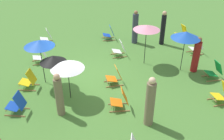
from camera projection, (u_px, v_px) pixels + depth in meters
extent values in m
plane|color=#477A33|center=(85.00, 81.00, 10.76)|extent=(40.00, 40.00, 0.00)
cube|color=olive|center=(40.00, 60.00, 12.39)|extent=(0.23, 0.74, 0.04)
cube|color=olive|center=(41.00, 64.00, 12.03)|extent=(0.23, 0.74, 0.04)
cube|color=white|center=(37.00, 58.00, 12.05)|extent=(0.58, 0.54, 0.13)
cube|color=white|center=(43.00, 52.00, 11.99)|extent=(0.53, 0.36, 0.57)
cylinder|color=olive|center=(34.00, 60.00, 12.03)|extent=(0.43, 0.14, 0.03)
cube|color=olive|center=(117.00, 54.00, 13.00)|extent=(0.16, 0.76, 0.04)
cube|color=olive|center=(120.00, 57.00, 12.64)|extent=(0.16, 0.76, 0.04)
cube|color=white|center=(117.00, 51.00, 12.67)|extent=(0.54, 0.50, 0.13)
cube|color=white|center=(122.00, 46.00, 12.59)|extent=(0.51, 0.32, 0.57)
cylinder|color=olive|center=(113.00, 53.00, 12.67)|extent=(0.44, 0.10, 0.03)
cube|color=olive|center=(209.00, 75.00, 11.12)|extent=(0.11, 0.76, 0.04)
cube|color=olive|center=(214.00, 81.00, 10.75)|extent=(0.11, 0.76, 0.04)
cube|color=#148C38|center=(211.00, 73.00, 10.79)|extent=(0.52, 0.48, 0.13)
cube|color=#148C38|center=(218.00, 67.00, 10.69)|extent=(0.50, 0.30, 0.57)
cylinder|color=olive|center=(206.00, 75.00, 10.79)|extent=(0.44, 0.07, 0.03)
cube|color=olive|center=(46.00, 41.00, 14.37)|extent=(0.24, 0.74, 0.04)
cube|color=olive|center=(47.00, 44.00, 14.02)|extent=(0.24, 0.74, 0.04)
cube|color=white|center=(44.00, 39.00, 14.04)|extent=(0.58, 0.55, 0.13)
cube|color=white|center=(49.00, 34.00, 13.98)|extent=(0.53, 0.37, 0.57)
cylinder|color=olive|center=(41.00, 41.00, 14.01)|extent=(0.43, 0.15, 0.03)
cube|color=olive|center=(31.00, 84.00, 10.50)|extent=(0.15, 0.76, 0.04)
cube|color=olive|center=(27.00, 90.00, 10.12)|extent=(0.15, 0.76, 0.04)
cube|color=yellow|center=(25.00, 82.00, 10.19)|extent=(0.54, 0.50, 0.13)
cube|color=yellow|center=(31.00, 77.00, 10.02)|extent=(0.51, 0.32, 0.57)
cylinder|color=olive|center=(21.00, 83.00, 10.23)|extent=(0.44, 0.09, 0.03)
cube|color=olive|center=(178.00, 37.00, 14.94)|extent=(0.23, 0.74, 0.04)
cube|color=olive|center=(182.00, 40.00, 14.59)|extent=(0.23, 0.74, 0.04)
cube|color=yellow|center=(179.00, 34.00, 14.61)|extent=(0.57, 0.54, 0.13)
cube|color=yellow|center=(184.00, 29.00, 14.55)|extent=(0.53, 0.36, 0.57)
cylinder|color=olive|center=(176.00, 36.00, 14.59)|extent=(0.43, 0.14, 0.03)
cube|color=olive|center=(193.00, 51.00, 13.24)|extent=(0.15, 0.76, 0.04)
cube|color=olive|center=(197.00, 55.00, 12.87)|extent=(0.15, 0.76, 0.04)
cube|color=white|center=(194.00, 49.00, 12.91)|extent=(0.54, 0.50, 0.13)
cube|color=white|center=(200.00, 43.00, 12.83)|extent=(0.51, 0.32, 0.57)
cylinder|color=olive|center=(190.00, 50.00, 12.91)|extent=(0.44, 0.10, 0.03)
cube|color=olive|center=(216.00, 98.00, 9.67)|extent=(0.16, 0.76, 0.04)
cube|color=olive|center=(222.00, 105.00, 9.31)|extent=(0.16, 0.76, 0.04)
cube|color=yellow|center=(218.00, 96.00, 9.34)|extent=(0.55, 0.51, 0.13)
cylinder|color=olive|center=(213.00, 99.00, 9.33)|extent=(0.44, 0.10, 0.03)
cube|color=olive|center=(118.00, 104.00, 9.36)|extent=(0.05, 0.76, 0.04)
cube|color=olive|center=(120.00, 111.00, 8.98)|extent=(0.05, 0.76, 0.04)
cube|color=orange|center=(116.00, 102.00, 9.03)|extent=(0.49, 0.44, 0.13)
cube|color=orange|center=(125.00, 96.00, 8.92)|extent=(0.48, 0.26, 0.57)
cylinder|color=olive|center=(111.00, 104.00, 9.05)|extent=(0.44, 0.04, 0.03)
cube|color=olive|center=(108.00, 37.00, 14.84)|extent=(0.09, 0.76, 0.04)
cube|color=olive|center=(109.00, 40.00, 14.47)|extent=(0.09, 0.76, 0.04)
cube|color=#1947B7|center=(107.00, 35.00, 14.52)|extent=(0.51, 0.47, 0.13)
cube|color=#1947B7|center=(112.00, 30.00, 14.41)|extent=(0.50, 0.28, 0.57)
cylinder|color=olive|center=(103.00, 36.00, 14.53)|extent=(0.44, 0.06, 0.03)
cube|color=olive|center=(20.00, 108.00, 9.15)|extent=(0.16, 0.76, 0.04)
cube|color=olive|center=(15.00, 116.00, 8.77)|extent=(0.16, 0.76, 0.04)
cube|color=#1947B7|center=(13.00, 106.00, 8.84)|extent=(0.55, 0.51, 0.13)
cube|color=#1947B7|center=(20.00, 101.00, 8.67)|extent=(0.51, 0.32, 0.57)
cylinder|color=olive|center=(8.00, 107.00, 8.89)|extent=(0.44, 0.10, 0.03)
cube|color=olive|center=(112.00, 81.00, 10.75)|extent=(0.15, 0.76, 0.04)
cube|color=olive|center=(115.00, 86.00, 10.38)|extent=(0.15, 0.76, 0.04)
cube|color=orange|center=(111.00, 79.00, 10.42)|extent=(0.54, 0.50, 0.13)
cube|color=orange|center=(118.00, 72.00, 10.33)|extent=(0.51, 0.32, 0.57)
cylinder|color=olive|center=(107.00, 81.00, 10.41)|extent=(0.44, 0.10, 0.03)
cylinder|color=black|center=(42.00, 63.00, 10.17)|extent=(0.03, 0.03, 1.96)
cone|color=#194CB2|center=(39.00, 43.00, 9.73)|extent=(1.22, 1.22, 0.26)
cylinder|color=black|center=(183.00, 52.00, 11.09)|extent=(0.03, 0.03, 1.90)
cone|color=#194CB2|center=(186.00, 35.00, 10.67)|extent=(1.28, 1.28, 0.31)
cylinder|color=black|center=(145.00, 45.00, 11.63)|extent=(0.03, 0.03, 1.96)
cone|color=pink|center=(147.00, 27.00, 11.18)|extent=(1.24, 1.24, 0.22)
cylinder|color=black|center=(69.00, 80.00, 9.32)|extent=(0.03, 0.03, 1.61)
cone|color=white|center=(67.00, 65.00, 8.97)|extent=(1.27, 1.27, 0.31)
cylinder|color=black|center=(55.00, 74.00, 9.70)|extent=(0.03, 0.03, 1.61)
cone|color=black|center=(53.00, 59.00, 9.35)|extent=(1.03, 1.03, 0.28)
cylinder|color=#333847|center=(135.00, 29.00, 13.82)|extent=(0.43, 0.43, 1.69)
sphere|color=#936647|center=(136.00, 12.00, 13.34)|extent=(0.21, 0.21, 0.21)
cylinder|color=#72664C|center=(59.00, 97.00, 8.54)|extent=(0.40, 0.40, 1.47)
sphere|color=tan|center=(57.00, 77.00, 8.11)|extent=(0.22, 0.22, 0.22)
cylinder|color=maroon|center=(196.00, 57.00, 11.14)|extent=(0.37, 0.37, 1.47)
sphere|color=brown|center=(199.00, 40.00, 10.71)|extent=(0.24, 0.24, 0.24)
cylinder|color=#72664C|center=(150.00, 104.00, 8.06)|extent=(0.41, 0.41, 1.65)
sphere|color=beige|center=(152.00, 81.00, 7.58)|extent=(0.23, 0.23, 0.23)
cylinder|color=black|center=(163.00, 30.00, 13.66)|extent=(0.30, 0.30, 1.70)
sphere|color=tan|center=(165.00, 13.00, 13.17)|extent=(0.24, 0.24, 0.24)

